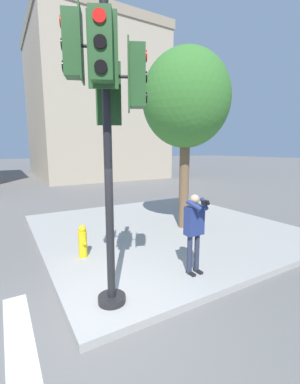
{
  "coord_description": "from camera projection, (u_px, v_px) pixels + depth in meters",
  "views": [
    {
      "loc": [
        -1.25,
        -3.69,
        2.81
      ],
      "look_at": [
        1.25,
        0.55,
        1.98
      ],
      "focal_mm": 24.0,
      "sensor_mm": 36.0,
      "label": 1
    }
  ],
  "objects": [
    {
      "name": "traffic_signal_pole",
      "position": [
        107.0,
        102.0,
        3.95
      ],
      "size": [
        1.21,
        1.2,
        5.3
      ],
      "color": "black",
      "rests_on": "sidewalk_corner"
    },
    {
      "name": "sidewalk_corner",
      "position": [
        163.0,
        228.0,
        8.94
      ],
      "size": [
        8.0,
        8.0,
        0.15
      ],
      "color": "#9E9B96",
      "rests_on": "ground_plane"
    },
    {
      "name": "building_right",
      "position": [
        93.0,
        107.0,
        26.17
      ],
      "size": [
        11.44,
        12.51,
        14.05
      ],
      "color": "tan",
      "rests_on": "ground_plane"
    },
    {
      "name": "street_tree",
      "position": [
        186.0,
        100.0,
        8.21
      ],
      "size": [
        2.82,
        2.82,
        5.79
      ],
      "color": "brown",
      "rests_on": "sidewalk_corner"
    },
    {
      "name": "ground_plane",
      "position": [
        102.0,
        322.0,
        4.23
      ],
      "size": [
        160.0,
        160.0,
        0.0
      ],
      "primitive_type": "plane",
      "color": "slate"
    },
    {
      "name": "person_photographer",
      "position": [
        194.0,
        227.0,
        5.42
      ],
      "size": [
        0.5,
        0.53,
        1.73
      ],
      "color": "black",
      "rests_on": "sidewalk_corner"
    },
    {
      "name": "fire_hydrant",
      "position": [
        83.0,
        241.0,
        6.36
      ],
      "size": [
        0.21,
        0.27,
        0.82
      ],
      "color": "yellow",
      "rests_on": "sidewalk_corner"
    }
  ]
}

